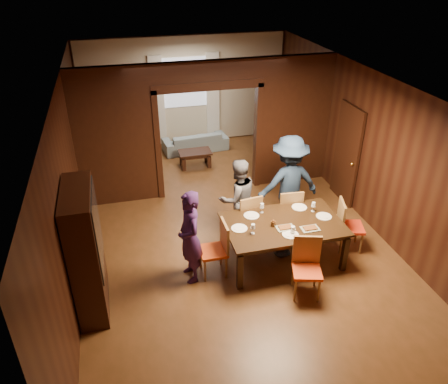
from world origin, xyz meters
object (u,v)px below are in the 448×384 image
object	(u,v)px
person_navy	(288,183)
coffee_table	(195,159)
chair_near	(307,269)
hutch	(86,251)
person_purple	(190,237)
chair_right	(351,226)
sofa	(195,141)
chair_far_r	(287,210)
person_grey	(238,198)
chair_far_l	(246,216)
dining_table	(282,241)
chair_left	(213,249)

from	to	relation	value
person_navy	coffee_table	world-z (taller)	person_navy
chair_near	hutch	size ratio (longest dim) A/B	0.48
person_purple	chair_right	world-z (taller)	person_purple
sofa	chair_far_r	xyz separation A→B (m)	(0.94, -4.25, 0.23)
person_grey	chair_near	distance (m)	1.99
coffee_table	chair_far_l	world-z (taller)	chair_far_l
person_purple	coffee_table	xyz separation A→B (m)	(0.89, 4.13, -0.60)
person_purple	dining_table	xyz separation A→B (m)	(1.62, 0.07, -0.42)
person_grey	chair_left	world-z (taller)	person_grey
person_grey	chair_right	xyz separation A→B (m)	(1.84, -0.95, -0.29)
chair_right	chair_far_l	world-z (taller)	same
person_purple	person_navy	distance (m)	2.36
coffee_table	chair_left	xyz separation A→B (m)	(-0.51, -4.13, 0.28)
sofa	hutch	distance (m)	6.02
sofa	hutch	xyz separation A→B (m)	(-2.65, -5.35, 0.75)
chair_right	chair_near	distance (m)	1.56
chair_left	chair_far_r	distance (m)	1.85
chair_right	chair_far_l	distance (m)	1.89
person_navy	chair_far_l	distance (m)	1.02
person_navy	chair_right	bearing A→B (deg)	128.13
chair_near	coffee_table	bearing A→B (deg)	115.49
chair_far_r	chair_right	bearing A→B (deg)	143.78
hutch	chair_near	bearing A→B (deg)	-10.73
person_navy	coffee_table	distance (m)	3.38
person_grey	chair_left	xyz separation A→B (m)	(-0.71, -1.02, -0.29)
chair_far_l	hutch	xyz separation A→B (m)	(-2.77, -1.10, 0.52)
coffee_table	chair_near	size ratio (longest dim) A/B	0.82
person_grey	person_navy	distance (m)	1.02
person_purple	chair_near	bearing A→B (deg)	55.68
person_purple	chair_far_l	size ratio (longest dim) A/B	1.66
chair_right	person_navy	bearing A→B (deg)	56.72
chair_left	person_purple	bearing A→B (deg)	-89.02
person_grey	dining_table	distance (m)	1.17
chair_left	chair_right	world-z (taller)	same
sofa	chair_far_l	world-z (taller)	chair_far_l
person_grey	chair_far_r	bearing A→B (deg)	157.08
hutch	person_grey	bearing A→B (deg)	25.58
chair_right	chair_far_l	bearing A→B (deg)	82.08
chair_left	hutch	xyz separation A→B (m)	(-1.94, -0.25, 0.52)
chair_left	chair_far_l	distance (m)	1.19
person_grey	chair_right	world-z (taller)	person_grey
sofa	chair_left	distance (m)	5.16
chair_left	hutch	bearing A→B (deg)	-83.06
person_navy	chair_left	world-z (taller)	person_navy
person_purple	sofa	bearing A→B (deg)	160.66
person_navy	chair_far_l	world-z (taller)	person_navy
chair_far_l	hutch	world-z (taller)	hutch
chair_right	hutch	distance (m)	4.53
person_grey	sofa	distance (m)	4.11
dining_table	hutch	world-z (taller)	hutch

